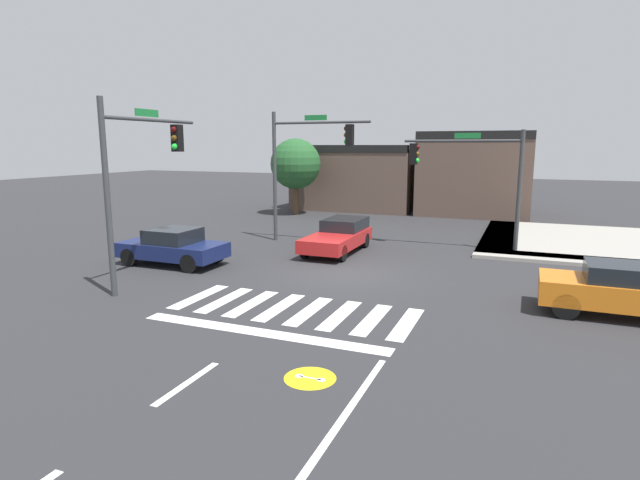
{
  "coord_description": "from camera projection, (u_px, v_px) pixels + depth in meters",
  "views": [
    {
      "loc": [
        5.99,
        -17.24,
        4.63
      ],
      "look_at": [
        -0.86,
        -0.44,
        1.26
      ],
      "focal_mm": 28.75,
      "sensor_mm": 36.0,
      "label": 1
    }
  ],
  "objects": [
    {
      "name": "ground_plane",
      "position": [
        346.0,
        273.0,
        18.77
      ],
      "size": [
        120.0,
        120.0,
        0.0
      ],
      "primitive_type": "plane",
      "color": "#2B2B2D"
    },
    {
      "name": "storefront_row",
      "position": [
        419.0,
        175.0,
        36.27
      ],
      "size": [
        16.19,
        6.92,
        5.49
      ],
      "color": "brown",
      "rests_on": "ground_plane"
    },
    {
      "name": "traffic_signal_southwest",
      "position": [
        140.0,
        163.0,
        16.62
      ],
      "size": [
        0.32,
        4.48,
        6.04
      ],
      "rotation": [
        0.0,
        0.0,
        1.57
      ],
      "color": "#383A3D",
      "rests_on": "ground_plane"
    },
    {
      "name": "car_orange",
      "position": [
        625.0,
        290.0,
        13.86
      ],
      "size": [
        4.36,
        1.74,
        1.47
      ],
      "rotation": [
        0.0,
        0.0,
        3.14
      ],
      "color": "orange",
      "rests_on": "ground_plane"
    },
    {
      "name": "traffic_signal_northeast",
      "position": [
        470.0,
        168.0,
        22.31
      ],
      "size": [
        5.07,
        0.32,
        5.27
      ],
      "rotation": [
        0.0,
        0.0,
        3.14
      ],
      "color": "#383A3D",
      "rests_on": "ground_plane"
    },
    {
      "name": "curb_corner_northeast",
      "position": [
        582.0,
        243.0,
        24.18
      ],
      "size": [
        10.0,
        10.6,
        0.15
      ],
      "color": "#9E998E",
      "rests_on": "ground_plane"
    },
    {
      "name": "crosswalk_near",
      "position": [
        294.0,
        309.0,
        14.67
      ],
      "size": [
        6.96,
        2.66,
        0.01
      ],
      "color": "silver",
      "rests_on": "ground_plane"
    },
    {
      "name": "traffic_signal_northwest",
      "position": [
        306.0,
        154.0,
        23.99
      ],
      "size": [
        4.88,
        0.32,
        6.18
      ],
      "color": "#383A3D",
      "rests_on": "ground_plane"
    },
    {
      "name": "roadside_tree",
      "position": [
        296.0,
        164.0,
        34.05
      ],
      "size": [
        3.34,
        3.34,
        5.07
      ],
      "color": "#4C3823",
      "rests_on": "ground_plane"
    },
    {
      "name": "bike_detector_marking",
      "position": [
        310.0,
        378.0,
        10.33
      ],
      "size": [
        1.07,
        1.07,
        0.01
      ],
      "color": "yellow",
      "rests_on": "ground_plane"
    },
    {
      "name": "car_red",
      "position": [
        339.0,
        236.0,
        22.53
      ],
      "size": [
        1.85,
        4.58,
        1.37
      ],
      "rotation": [
        0.0,
        0.0,
        -1.57
      ],
      "color": "red",
      "rests_on": "ground_plane"
    },
    {
      "name": "car_navy",
      "position": [
        173.0,
        246.0,
        20.01
      ],
      "size": [
        4.12,
        1.93,
        1.44
      ],
      "rotation": [
        0.0,
        0.0,
        3.14
      ],
      "color": "#141E4C",
      "rests_on": "ground_plane"
    }
  ]
}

